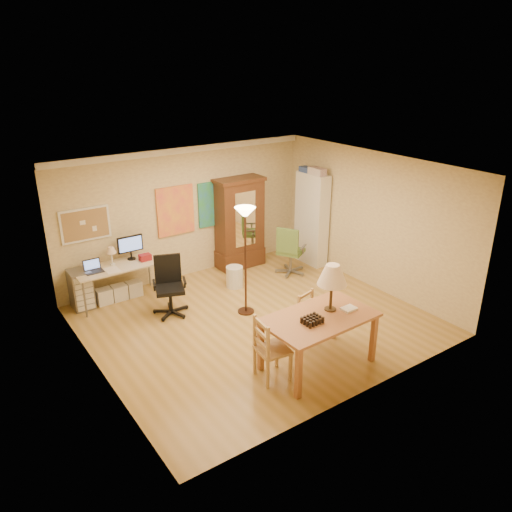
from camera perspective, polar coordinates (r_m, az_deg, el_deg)
floor at (r=8.88m, az=-0.03°, el=-7.38°), size 5.50×5.50×0.00m
crown_molding at (r=10.00m, az=-8.27°, el=11.91°), size 5.50×0.08×0.12m
corkboard at (r=9.57m, az=-18.92°, el=3.43°), size 0.90×0.04×0.62m
art_panel_left at (r=10.18m, az=-9.19°, el=5.13°), size 0.80×0.04×1.00m
art_panel_right at (r=10.58m, az=-4.79°, el=5.99°), size 0.75×0.04×0.95m
dining_table at (r=7.36m, az=7.78°, el=-5.51°), size 1.69×1.05×1.55m
ladder_chair_back at (r=8.21m, az=4.81°, el=-6.80°), size 0.49×0.48×0.88m
ladder_chair_left at (r=7.21m, az=1.67°, el=-10.75°), size 0.48×0.50×0.98m
torchiere_lamp at (r=8.51m, az=-1.24°, el=3.04°), size 0.36×0.36×1.98m
computer_desk at (r=9.77m, az=-15.34°, el=-2.49°), size 1.57×0.69×1.19m
office_chair_black at (r=9.13m, az=-9.76°, el=-4.83°), size 0.66×0.66×1.07m
office_chair_green at (r=10.61m, az=3.91°, el=-0.59°), size 0.67×0.67×1.07m
drawer_cart at (r=9.70m, az=-19.36°, el=-3.62°), size 0.37×0.44×0.73m
armoire at (r=10.80m, az=-1.88°, el=3.11°), size 1.07×0.51×1.97m
bookshelf at (r=11.03m, az=6.37°, el=4.20°), size 0.30×0.81×2.03m
wastebin at (r=10.04m, az=-2.47°, el=-2.38°), size 0.34×0.34×0.43m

